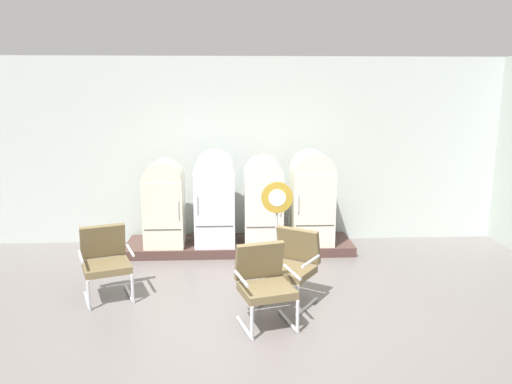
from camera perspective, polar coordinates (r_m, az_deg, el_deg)
ground at (r=5.80m, az=-1.29°, el=-16.22°), size 12.00×10.00×0.05m
back_wall at (r=8.85m, az=-2.02°, el=4.76°), size 11.76×0.12×3.21m
display_plinth at (r=8.56m, az=-1.88°, el=-6.09°), size 3.77×0.95×0.15m
refrigerator_0 at (r=8.29m, az=-10.35°, el=-1.02°), size 0.63×0.63×1.40m
refrigerator_1 at (r=8.22m, az=-4.71°, el=-0.41°), size 0.65×0.66×1.55m
refrigerator_2 at (r=8.23m, az=0.83°, el=-0.70°), size 0.62×0.63×1.45m
refrigerator_3 at (r=8.35m, az=6.36°, el=-0.32°), size 0.67×0.71×1.53m
armchair_left at (r=6.87m, az=-16.66°, el=-7.25°), size 0.78×0.80×0.93m
armchair_right at (r=6.47m, az=4.07°, el=-7.97°), size 0.83×0.85×0.93m
armchair_center at (r=5.88m, az=0.95°, el=-10.02°), size 0.75×0.77×0.93m
sign_stand at (r=6.88m, az=2.36°, el=-5.20°), size 0.43×0.32×1.47m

